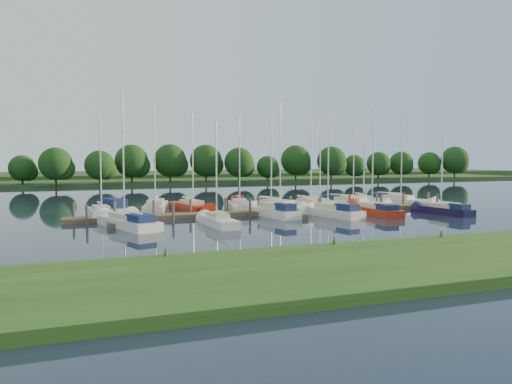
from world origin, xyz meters
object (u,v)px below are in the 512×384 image
object	(u,v)px
sailboat_n_0	(101,214)
sailboat_s_2	(274,213)
sailboat_n_5	(278,208)
dock	(283,212)
motorboat	(115,211)

from	to	relation	value
sailboat_n_0	sailboat_s_2	size ratio (longest dim) A/B	0.98
sailboat_n_0	sailboat_s_2	distance (m)	15.92
sailboat_s_2	sailboat_n_5	bearing A→B (deg)	53.18
dock	motorboat	world-z (taller)	motorboat
dock	motorboat	size ratio (longest dim) A/B	6.33
sailboat_n_5	sailboat_s_2	xyz separation A→B (m)	(-2.46, -4.61, 0.07)
dock	sailboat_s_2	distance (m)	2.11
sailboat_n_0	sailboat_s_2	bearing A→B (deg)	156.99
motorboat	sailboat_s_2	world-z (taller)	sailboat_s_2
sailboat_n_0	sailboat_n_5	distance (m)	17.52
sailboat_n_0	motorboat	bearing A→B (deg)	-131.22
sailboat_n_5	sailboat_s_2	world-z (taller)	sailboat_n_5
sailboat_n_0	motorboat	distance (m)	2.29
sailboat_n_0	sailboat_n_5	bearing A→B (deg)	174.14
sailboat_n_0	sailboat_n_5	world-z (taller)	sailboat_n_5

